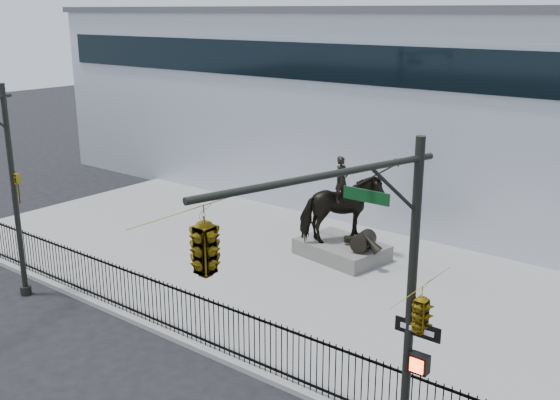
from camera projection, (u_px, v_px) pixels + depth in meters
The scene contains 7 objects.
ground at pixel (164, 364), 17.54m from camera, with size 120.00×120.00×0.00m, color black.
plaza at pixel (315, 281), 22.79m from camera, with size 30.00×12.00×0.15m, color gray.
building at pixel (474, 111), 31.35m from camera, with size 44.00×14.00×9.00m, color #B5BAC5.
picket_fence at pixel (196, 317), 18.23m from camera, with size 22.10×0.10×1.50m.
statue_plinth at pixel (342, 250), 24.66m from camera, with size 3.18×2.19×0.60m, color #585550.
equestrian_statue at pixel (344, 211), 24.19m from camera, with size 4.03×2.83×3.45m.
traffic_signal_right at pixel (323, 280), 10.83m from camera, with size 2.17×6.86×7.00m.
Camera 1 is at (12.13, -10.31, 9.15)m, focal length 42.00 mm.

